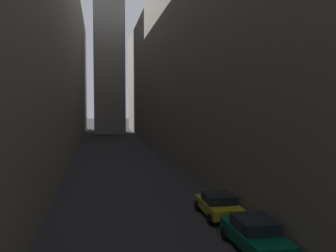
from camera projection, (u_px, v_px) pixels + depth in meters
The scene contains 5 objects.
ground_plane at pixel (119, 158), 45.46m from camera, with size 264.00×264.00×0.00m, color #232326.
building_block_left at pixel (8, 52), 44.39m from camera, with size 14.65×108.00×25.43m, color #756B5B.
building_block_right at pixel (213, 65), 48.98m from camera, with size 13.67×108.00×23.30m, color #60594F.
parked_car_right_third at pixel (255, 234), 16.66m from camera, with size 1.98×4.53×1.45m.
parked_car_right_far at pixel (219, 205), 21.79m from camera, with size 2.01×3.99×1.35m.
Camera 1 is at (-2.34, 2.52, 6.49)m, focal length 40.35 mm.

